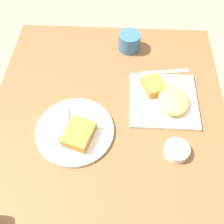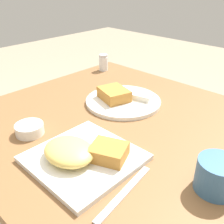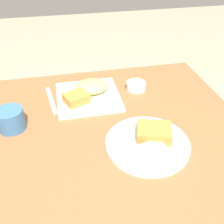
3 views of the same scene
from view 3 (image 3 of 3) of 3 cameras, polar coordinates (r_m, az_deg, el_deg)
The scene contains 6 objects.
dining_table at distance 0.99m, azimuth 0.00°, elevation -7.17°, with size 0.97×0.88×0.72m.
plate_square_near at distance 1.09m, azimuth -5.26°, elevation 4.14°, with size 0.25×0.25×0.06m.
plate_oval_far at distance 0.87m, azimuth 8.05°, elevation -6.41°, with size 0.28×0.28×0.05m.
sauce_ramekin at distance 1.15m, azimuth 5.25°, elevation 5.74°, with size 0.08×0.08×0.03m.
butter_knife at distance 1.10m, azimuth -13.08°, elevation 2.54°, with size 0.04×0.20×0.00m.
coffee_mug at distance 0.98m, azimuth -21.17°, elevation -1.52°, with size 0.09×0.09×0.08m.
Camera 3 is at (0.15, 0.70, 1.32)m, focal length 42.00 mm.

